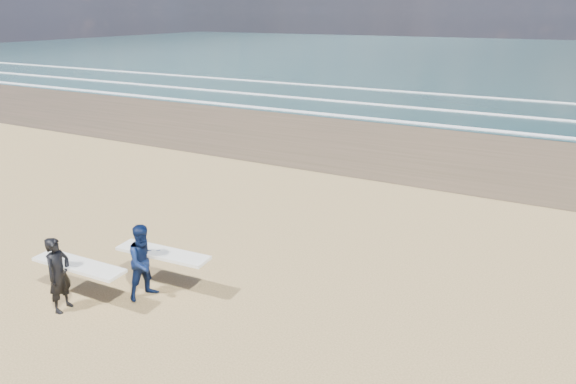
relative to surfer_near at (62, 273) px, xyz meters
The scene contains 2 objects.
surfer_near is the anchor object (origin of this frame).
surfer_far 1.70m from the surfer_near, 45.90° to the left, with size 2.23×1.18×1.70m.
Camera 1 is at (7.71, -5.41, 5.97)m, focal length 32.00 mm.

